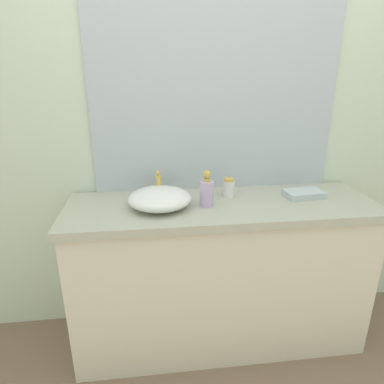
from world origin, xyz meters
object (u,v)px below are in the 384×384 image
Objects in this scene: soap_dispenser at (207,192)px; folded_hand_towel at (304,194)px; sink_basin at (160,198)px; lotion_bottle at (229,188)px.

soap_dispenser reaches higher than folded_hand_towel.
sink_basin is at bearing 178.50° from soap_dispenser.
soap_dispenser is at bearing -139.91° from lotion_bottle.
sink_basin is 0.25m from soap_dispenser.
soap_dispenser is (0.25, -0.01, 0.03)m from sink_basin.
sink_basin is 0.83m from folded_hand_towel.
lotion_bottle is at bearing 40.09° from soap_dispenser.
soap_dispenser is 0.20m from lotion_bottle.
folded_hand_towel is (0.43, -0.06, -0.03)m from lotion_bottle.
sink_basin is 0.42m from lotion_bottle.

